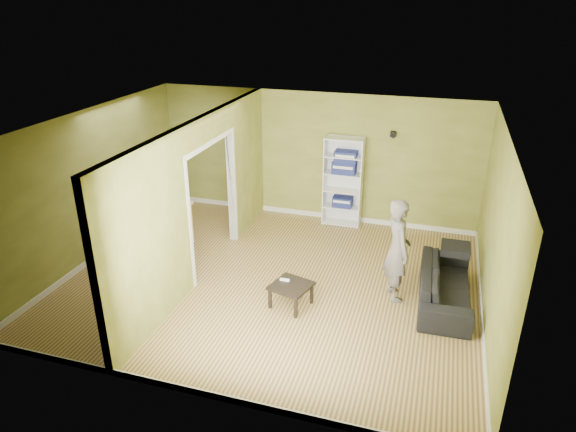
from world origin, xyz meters
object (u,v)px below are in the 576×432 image
object	(u,v)px
bookshelf	(343,181)
chair_left	(111,222)
sofa	(446,280)
chair_near	(140,238)
coffee_table	(291,288)
dining_table	(151,212)
chair_far	(174,210)
person	(398,241)

from	to	relation	value
bookshelf	chair_left	bearing A→B (deg)	-149.56
sofa	chair_near	size ratio (longest dim) A/B	1.97
coffee_table	chair_near	xyz separation A→B (m)	(-2.84, 0.49, 0.17)
bookshelf	chair_left	size ratio (longest dim) A/B	1.87
bookshelf	dining_table	xyz separation A→B (m)	(-3.05, -2.19, -0.16)
coffee_table	chair_left	bearing A→B (deg)	165.89
bookshelf	chair_near	size ratio (longest dim) A/B	1.86
sofa	chair_far	distance (m)	5.13
coffee_table	chair_left	size ratio (longest dim) A/B	0.56
coffee_table	dining_table	distance (m)	3.13
person	chair_far	xyz separation A→B (m)	(-4.30, 0.96, -0.43)
bookshelf	coffee_table	bearing A→B (deg)	-92.08
sofa	coffee_table	bearing A→B (deg)	108.44
coffee_table	chair_far	size ratio (longest dim) A/B	0.52
sofa	bookshelf	size ratio (longest dim) A/B	1.06
chair_near	person	bearing A→B (deg)	-8.70
coffee_table	chair_near	world-z (taller)	chair_near
person	coffee_table	xyz separation A→B (m)	(-1.45, -0.72, -0.64)
coffee_table	dining_table	world-z (taller)	dining_table
coffee_table	chair_near	distance (m)	2.89
sofa	person	size ratio (longest dim) A/B	1.00
person	dining_table	size ratio (longest dim) A/B	1.45
chair_far	sofa	bearing A→B (deg)	175.46
sofa	chair_near	xyz separation A→B (m)	(-5.05, -0.32, 0.12)
person	chair_left	distance (m)	5.22
bookshelf	chair_left	world-z (taller)	bookshelf
sofa	bookshelf	distance (m)	3.22
bookshelf	chair_near	distance (m)	4.04
dining_table	chair_near	xyz separation A→B (m)	(0.09, -0.53, -0.26)
chair_near	dining_table	bearing A→B (deg)	87.60
sofa	person	distance (m)	0.96
person	chair_far	bearing A→B (deg)	53.24
bookshelf	chair_far	xyz separation A→B (m)	(-2.97, -1.53, -0.38)
sofa	bookshelf	bearing A→B (deg)	39.17
bookshelf	chair_far	size ratio (longest dim) A/B	1.73
coffee_table	dining_table	bearing A→B (deg)	160.84
person	bookshelf	xyz separation A→B (m)	(-1.33, 2.49, -0.05)
sofa	dining_table	xyz separation A→B (m)	(-5.13, 0.20, 0.38)
dining_table	chair_left	world-z (taller)	chair_left
sofa	chair_near	world-z (taller)	chair_near
bookshelf	chair_left	xyz separation A→B (m)	(-3.86, -2.27, -0.42)
sofa	chair_near	distance (m)	5.06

